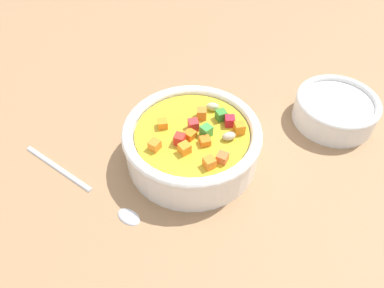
% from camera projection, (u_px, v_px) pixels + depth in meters
% --- Properties ---
extents(ground_plane, '(1.40, 1.40, 0.02)m').
position_uv_depth(ground_plane, '(192.00, 162.00, 0.53)').
color(ground_plane, '#9E754F').
extents(soup_bowl_main, '(0.19, 0.19, 0.07)m').
position_uv_depth(soup_bowl_main, '(192.00, 142.00, 0.49)').
color(soup_bowl_main, white).
rests_on(soup_bowl_main, ground_plane).
extents(spoon, '(0.09, 0.20, 0.01)m').
position_uv_depth(spoon, '(88.00, 188.00, 0.48)').
color(spoon, silver).
rests_on(spoon, ground_plane).
extents(side_bowl_small, '(0.12, 0.12, 0.04)m').
position_uv_depth(side_bowl_small, '(335.00, 109.00, 0.56)').
color(side_bowl_small, white).
rests_on(side_bowl_small, ground_plane).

